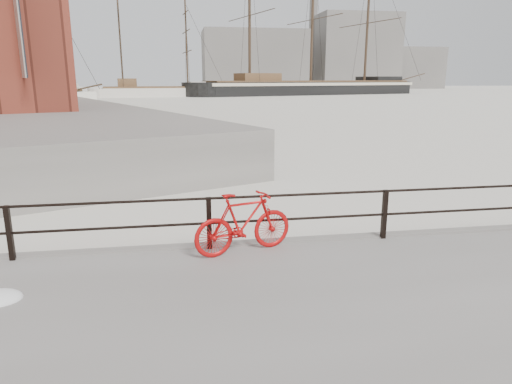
{
  "coord_description": "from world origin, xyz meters",
  "views": [
    {
      "loc": [
        -3.97,
        -8.35,
        3.49
      ],
      "look_at": [
        -2.33,
        1.5,
        1.0
      ],
      "focal_mm": 32.0,
      "sensor_mm": 36.0,
      "label": 1
    }
  ],
  "objects_px": {
    "schooner_mid": "(157,97)",
    "schooner_left": "(21,102)",
    "bicycle": "(244,223)",
    "barque_black": "(310,95)"
  },
  "relations": [
    {
      "from": "bicycle",
      "to": "schooner_left",
      "type": "bearing_deg",
      "value": 93.35
    },
    {
      "from": "barque_black",
      "to": "schooner_mid",
      "type": "xyz_separation_m",
      "value": [
        -33.16,
        -7.47,
        0.0
      ]
    },
    {
      "from": "bicycle",
      "to": "schooner_mid",
      "type": "height_order",
      "value": "schooner_mid"
    },
    {
      "from": "bicycle",
      "to": "barque_black",
      "type": "relative_size",
      "value": 0.03
    },
    {
      "from": "schooner_mid",
      "to": "barque_black",
      "type": "bearing_deg",
      "value": 5.25
    },
    {
      "from": "bicycle",
      "to": "schooner_left",
      "type": "relative_size",
      "value": 0.08
    },
    {
      "from": "barque_black",
      "to": "schooner_mid",
      "type": "distance_m",
      "value": 33.99
    },
    {
      "from": "bicycle",
      "to": "schooner_left",
      "type": "height_order",
      "value": "schooner_left"
    },
    {
      "from": "schooner_mid",
      "to": "schooner_left",
      "type": "bearing_deg",
      "value": -143.45
    },
    {
      "from": "bicycle",
      "to": "barque_black",
      "type": "xyz_separation_m",
      "value": [
        27.83,
        92.39,
        -0.93
      ]
    }
  ]
}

